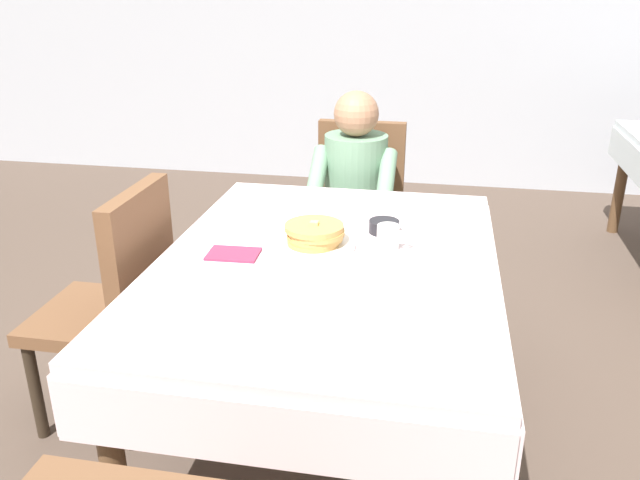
% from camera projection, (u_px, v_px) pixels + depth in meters
% --- Properties ---
extents(ground_plane, '(14.00, 14.00, 0.00)m').
position_uv_depth(ground_plane, '(327.00, 438.00, 2.42)').
color(ground_plane, brown).
extents(dining_table_main, '(1.12, 1.52, 0.74)m').
position_uv_depth(dining_table_main, '(327.00, 281.00, 2.18)').
color(dining_table_main, silver).
rests_on(dining_table_main, ground).
extents(chair_diner, '(0.44, 0.45, 0.93)m').
position_uv_depth(chair_diner, '(358.00, 204.00, 3.30)').
color(chair_diner, brown).
rests_on(chair_diner, ground).
extents(diner_person, '(0.40, 0.43, 1.12)m').
position_uv_depth(diner_person, '(354.00, 187.00, 3.10)').
color(diner_person, gray).
rests_on(diner_person, ground).
extents(chair_left_side, '(0.45, 0.44, 0.93)m').
position_uv_depth(chair_left_side, '(119.00, 294.00, 2.36)').
color(chair_left_side, brown).
rests_on(chair_left_side, ground).
extents(plate_breakfast, '(0.28, 0.28, 0.02)m').
position_uv_depth(plate_breakfast, '(314.00, 245.00, 2.22)').
color(plate_breakfast, white).
rests_on(plate_breakfast, dining_table_main).
extents(breakfast_stack, '(0.21, 0.20, 0.08)m').
position_uv_depth(breakfast_stack, '(315.00, 233.00, 2.20)').
color(breakfast_stack, tan).
rests_on(breakfast_stack, plate_breakfast).
extents(cup_coffee, '(0.11, 0.08, 0.08)m').
position_uv_depth(cup_coffee, '(389.00, 237.00, 2.19)').
color(cup_coffee, white).
rests_on(cup_coffee, dining_table_main).
extents(bowl_butter, '(0.11, 0.11, 0.04)m').
position_uv_depth(bowl_butter, '(384.00, 226.00, 2.34)').
color(bowl_butter, black).
rests_on(bowl_butter, dining_table_main).
extents(syrup_pitcher, '(0.08, 0.08, 0.07)m').
position_uv_depth(syrup_pitcher, '(269.00, 215.00, 2.41)').
color(syrup_pitcher, silver).
rests_on(syrup_pitcher, dining_table_main).
extents(fork_left_of_plate, '(0.03, 0.18, 0.00)m').
position_uv_depth(fork_left_of_plate, '(259.00, 245.00, 2.24)').
color(fork_left_of_plate, silver).
rests_on(fork_left_of_plate, dining_table_main).
extents(knife_right_of_plate, '(0.04, 0.20, 0.00)m').
position_uv_depth(knife_right_of_plate, '(369.00, 253.00, 2.17)').
color(knife_right_of_plate, silver).
rests_on(knife_right_of_plate, dining_table_main).
extents(spoon_near_edge, '(0.15, 0.04, 0.00)m').
position_uv_depth(spoon_near_edge, '(293.00, 282.00, 1.97)').
color(spoon_near_edge, silver).
rests_on(spoon_near_edge, dining_table_main).
extents(napkin_folded, '(0.18, 0.13, 0.01)m').
position_uv_depth(napkin_folded, '(233.00, 254.00, 2.16)').
color(napkin_folded, '#8C2D4C').
rests_on(napkin_folded, dining_table_main).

